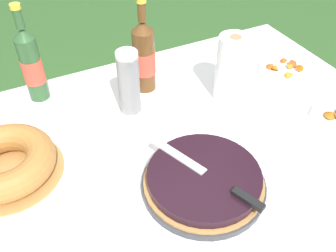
# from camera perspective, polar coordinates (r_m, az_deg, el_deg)

# --- Properties ---
(garden_table) EXTENTS (1.84, 1.16, 0.76)m
(garden_table) POSITION_cam_1_polar(r_m,az_deg,el_deg) (1.17, -4.16, -8.53)
(garden_table) COLOR #A87A47
(garden_table) RESTS_ON ground_plane
(tablecloth) EXTENTS (1.85, 1.17, 0.10)m
(tablecloth) POSITION_cam_1_polar(r_m,az_deg,el_deg) (1.13, -4.28, -6.90)
(tablecloth) COLOR white
(tablecloth) RESTS_ON garden_table
(berry_tart) EXTENTS (0.35, 0.35, 0.06)m
(berry_tart) POSITION_cam_1_polar(r_m,az_deg,el_deg) (1.06, 5.45, -8.25)
(berry_tart) COLOR #38383D
(berry_tart) RESTS_ON tablecloth
(serving_knife) EXTENTS (0.16, 0.36, 0.01)m
(serving_knife) POSITION_cam_1_polar(r_m,az_deg,el_deg) (1.02, 6.88, -7.79)
(serving_knife) COLOR silver
(serving_knife) RESTS_ON berry_tart
(bundt_cake) EXTENTS (0.32, 0.32, 0.09)m
(bundt_cake) POSITION_cam_1_polar(r_m,az_deg,el_deg) (1.17, -23.57, -5.09)
(bundt_cake) COLOR #B78447
(bundt_cake) RESTS_ON tablecloth
(cup_stack) EXTENTS (0.07, 0.07, 0.24)m
(cup_stack) POSITION_cam_1_polar(r_m,az_deg,el_deg) (1.25, -5.97, 6.38)
(cup_stack) COLOR white
(cup_stack) RESTS_ON tablecloth
(cider_bottle_green) EXTENTS (0.07, 0.07, 0.35)m
(cider_bottle_green) POSITION_cam_1_polar(r_m,az_deg,el_deg) (1.39, -20.08, 8.78)
(cider_bottle_green) COLOR #2D562D
(cider_bottle_green) RESTS_ON tablecloth
(cider_bottle_amber) EXTENTS (0.08, 0.08, 0.35)m
(cider_bottle_amber) POSITION_cam_1_polar(r_m,az_deg,el_deg) (1.36, -3.69, 10.52)
(cider_bottle_amber) COLOR brown
(cider_bottle_amber) RESTS_ON tablecloth
(snack_plate_right) EXTENTS (0.23, 0.23, 0.05)m
(snack_plate_right) POSITION_cam_1_polar(r_m,az_deg,el_deg) (1.58, 17.63, 7.98)
(snack_plate_right) COLOR white
(snack_plate_right) RESTS_ON tablecloth
(paper_towel_roll) EXTENTS (0.11, 0.11, 0.25)m
(paper_towel_roll) POSITION_cam_1_polar(r_m,az_deg,el_deg) (1.32, 9.66, 8.51)
(paper_towel_roll) COLOR white
(paper_towel_roll) RESTS_ON tablecloth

